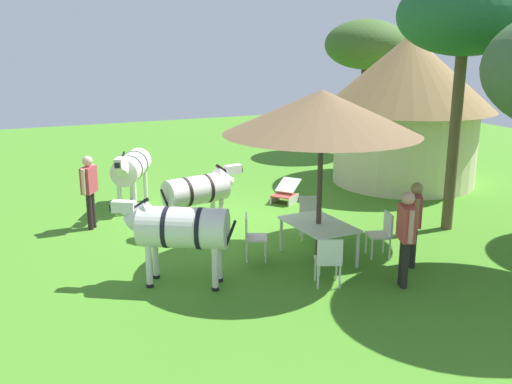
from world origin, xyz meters
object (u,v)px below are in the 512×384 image
(patio_chair_near_lawn, at_px, (329,258))
(standing_watcher, at_px, (89,185))
(guest_beside_umbrella, at_px, (415,217))
(zebra_nearest_camera, at_px, (131,168))
(patio_chair_west_end, at_px, (383,231))
(zebra_by_umbrella, at_px, (198,191))
(shade_umbrella, at_px, (322,112))
(zebra_toward_hut, at_px, (180,228))
(thatched_hut, at_px, (407,103))
(striped_lounge_chair, at_px, (286,193))
(acacia_tree_left_background, at_px, (465,17))
(patio_chair_near_hut, at_px, (310,214))
(acacia_tree_right_background, at_px, (366,45))
(patio_dining_table, at_px, (318,227))
(patio_chair_east_end, at_px, (252,234))
(guest_behind_table, at_px, (406,230))

(patio_chair_near_lawn, relative_size, standing_watcher, 0.53)
(guest_beside_umbrella, distance_m, zebra_nearest_camera, 7.29)
(patio_chair_west_end, bearing_deg, zebra_by_umbrella, 60.70)
(shade_umbrella, height_order, zebra_toward_hut, shade_umbrella)
(standing_watcher, bearing_deg, thatched_hut, 128.31)
(striped_lounge_chair, bearing_deg, zebra_by_umbrella, 77.20)
(guest_beside_umbrella, xyz_separation_m, zebra_nearest_camera, (-6.08, -4.02, 0.05))
(shade_umbrella, xyz_separation_m, acacia_tree_left_background, (-0.48, 3.64, 1.74))
(patio_chair_near_lawn, bearing_deg, patio_chair_near_hut, 89.96)
(thatched_hut, height_order, patio_chair_near_lawn, thatched_hut)
(zebra_nearest_camera, distance_m, acacia_tree_right_background, 10.82)
(patio_dining_table, distance_m, zebra_nearest_camera, 5.66)
(acacia_tree_left_background, xyz_separation_m, acacia_tree_right_background, (-8.60, 3.39, -0.66))
(thatched_hut, distance_m, acacia_tree_left_background, 4.95)
(striped_lounge_chair, distance_m, acacia_tree_right_background, 8.61)
(patio_chair_near_hut, bearing_deg, acacia_tree_right_background, -108.09)
(thatched_hut, relative_size, guest_beside_umbrella, 3.06)
(shade_umbrella, relative_size, patio_chair_west_end, 4.12)
(shade_umbrella, relative_size, zebra_by_umbrella, 1.78)
(patio_chair_east_end, bearing_deg, acacia_tree_left_background, 112.61)
(patio_chair_west_end, xyz_separation_m, guest_beside_umbrella, (0.66, 0.21, 0.47))
(striped_lounge_chair, distance_m, acacia_tree_left_background, 6.06)
(patio_chair_west_end, relative_size, zebra_nearest_camera, 0.43)
(thatched_hut, relative_size, patio_dining_table, 3.19)
(patio_chair_near_lawn, bearing_deg, thatched_hut, 65.49)
(patio_chair_near_hut, height_order, acacia_tree_right_background, acacia_tree_right_background)
(patio_chair_east_end, relative_size, zebra_toward_hut, 0.46)
(thatched_hut, bearing_deg, shade_umbrella, -50.46)
(shade_umbrella, bearing_deg, patio_chair_west_end, 73.00)
(patio_chair_west_end, height_order, patio_chair_east_end, same)
(guest_beside_umbrella, xyz_separation_m, acacia_tree_left_background, (-1.52, 2.18, 3.64))
(patio_chair_east_end, distance_m, acacia_tree_left_background, 6.35)
(shade_umbrella, xyz_separation_m, patio_chair_east_end, (-0.50, -1.20, -2.37))
(zebra_by_umbrella, bearing_deg, guest_behind_table, 14.87)
(thatched_hut, relative_size, zebra_toward_hut, 2.55)
(patio_chair_east_end, bearing_deg, thatched_hut, 143.92)
(zebra_by_umbrella, distance_m, zebra_toward_hut, 2.93)
(guest_behind_table, relative_size, acacia_tree_left_background, 0.31)
(patio_chair_west_end, xyz_separation_m, standing_watcher, (-4.10, -5.03, 0.50))
(patio_chair_east_end, bearing_deg, patio_chair_west_end, 92.95)
(zebra_nearest_camera, height_order, acacia_tree_left_background, acacia_tree_left_background)
(thatched_hut, height_order, shade_umbrella, thatched_hut)
(patio_dining_table, bearing_deg, zebra_by_umbrella, -148.35)
(thatched_hut, xyz_separation_m, patio_chair_near_hut, (3.30, -4.98, -1.86))
(standing_watcher, relative_size, striped_lounge_chair, 1.74)
(shade_umbrella, bearing_deg, acacia_tree_right_background, 142.25)
(patio_chair_near_hut, height_order, striped_lounge_chair, patio_chair_near_hut)
(patio_chair_east_end, distance_m, guest_behind_table, 2.98)
(zebra_toward_hut, bearing_deg, patio_chair_near_lawn, -85.44)
(patio_chair_east_end, relative_size, striped_lounge_chair, 0.93)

